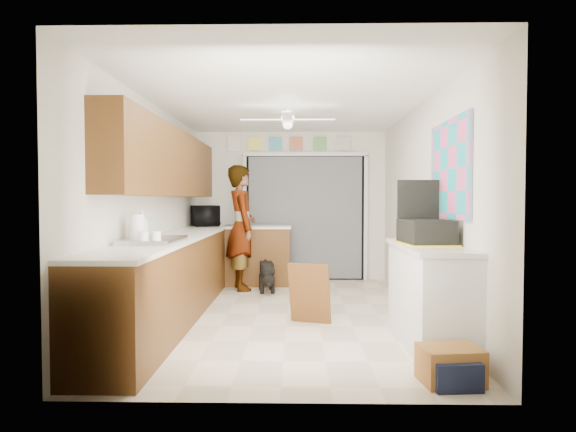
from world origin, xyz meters
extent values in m
plane|color=beige|center=(0.00, 0.00, 0.00)|extent=(5.00, 5.00, 0.00)
plane|color=white|center=(0.00, 0.00, 2.50)|extent=(5.00, 5.00, 0.00)
plane|color=white|center=(0.00, 2.50, 1.25)|extent=(3.20, 0.00, 3.20)
plane|color=white|center=(0.00, -2.50, 1.25)|extent=(3.20, 0.00, 3.20)
plane|color=white|center=(-1.60, 0.00, 1.25)|extent=(0.00, 5.00, 5.00)
plane|color=white|center=(1.60, 0.00, 1.25)|extent=(0.00, 5.00, 5.00)
cube|color=brown|center=(-1.30, 0.00, 0.45)|extent=(0.60, 4.80, 0.90)
cube|color=white|center=(-1.29, 0.00, 0.92)|extent=(0.62, 4.80, 0.04)
cube|color=brown|center=(-1.44, 0.20, 1.80)|extent=(0.32, 4.00, 0.80)
cube|color=silver|center=(-1.29, -1.00, 0.95)|extent=(0.50, 0.76, 0.06)
cylinder|color=silver|center=(-1.48, -1.00, 1.05)|extent=(0.03, 0.03, 0.22)
cube|color=brown|center=(-0.50, 2.00, 0.45)|extent=(1.00, 0.60, 0.90)
cube|color=white|center=(-0.50, 2.00, 0.92)|extent=(1.04, 0.64, 0.04)
cube|color=black|center=(0.25, 2.47, 1.05)|extent=(2.00, 0.06, 2.10)
cube|color=slate|center=(0.25, 2.43, 1.05)|extent=(1.90, 0.03, 2.05)
cube|color=white|center=(-0.77, 2.44, 1.05)|extent=(0.06, 0.04, 2.10)
cube|color=white|center=(1.27, 2.44, 1.05)|extent=(0.06, 0.04, 2.10)
cube|color=white|center=(0.25, 2.44, 2.12)|extent=(2.10, 0.04, 0.06)
cube|color=#F8F352|center=(-0.60, 2.47, 2.30)|extent=(0.22, 0.02, 0.22)
cube|color=#4AADC6|center=(-0.25, 2.47, 2.30)|extent=(0.22, 0.02, 0.22)
cube|color=#D2734E|center=(0.10, 2.47, 2.30)|extent=(0.22, 0.02, 0.22)
cube|color=#61AB63|center=(0.50, 2.47, 2.30)|extent=(0.22, 0.02, 0.22)
cube|color=beige|center=(0.90, 2.47, 2.30)|extent=(0.22, 0.02, 0.22)
cube|color=silver|center=(-0.95, 2.47, 2.30)|extent=(0.22, 0.02, 0.26)
cube|color=white|center=(1.35, -1.20, 0.45)|extent=(0.50, 1.40, 0.90)
cube|color=white|center=(1.34, -1.20, 0.92)|extent=(0.54, 1.44, 0.04)
cube|color=#EB5697|center=(1.58, -1.00, 1.65)|extent=(0.03, 1.15, 0.95)
cube|color=white|center=(0.00, 0.20, 2.32)|extent=(1.14, 1.14, 0.24)
imported|color=black|center=(-1.34, 1.91, 1.10)|extent=(0.58, 0.69, 0.32)
imported|color=silver|center=(-1.43, -0.89, 1.10)|extent=(0.13, 0.13, 0.31)
cylinder|color=silver|center=(-1.19, -1.25, 1.00)|extent=(0.11, 0.11, 0.13)
cylinder|color=silver|center=(-1.28, -1.33, 1.00)|extent=(0.11, 0.11, 0.13)
cylinder|color=white|center=(-1.40, -1.14, 1.08)|extent=(0.13, 0.13, 0.28)
cube|color=black|center=(1.32, -1.15, 1.05)|extent=(0.45, 0.57, 0.23)
cube|color=yellow|center=(1.32, -1.15, 0.94)|extent=(0.49, 0.62, 0.02)
cube|color=black|center=(1.32, -0.86, 1.30)|extent=(0.42, 0.07, 0.50)
cube|color=#AE7536|center=(1.25, -2.12, 0.13)|extent=(0.47, 0.38, 0.27)
cube|color=#161D38|center=(1.25, -2.20, 0.10)|extent=(0.36, 0.30, 0.20)
cube|color=brown|center=(0.25, -0.46, 0.34)|extent=(0.48, 0.30, 0.67)
imported|color=white|center=(-0.72, 1.55, 0.94)|extent=(0.63, 0.78, 1.87)
cube|color=black|center=(-0.33, 1.36, 0.24)|extent=(0.35, 0.65, 0.49)
camera|label=1|loc=(0.12, -5.66, 1.36)|focal=30.00mm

